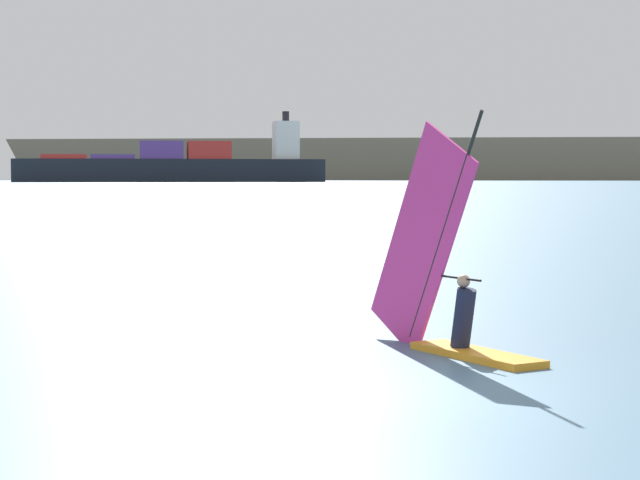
% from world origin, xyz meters
% --- Properties ---
extents(ground_plane, '(4000.00, 4000.00, 0.00)m').
position_xyz_m(ground_plane, '(0.00, 0.00, 0.00)').
color(ground_plane, '#476B84').
extents(windsurfer, '(2.56, 4.10, 4.25)m').
position_xyz_m(windsurfer, '(1.67, 3.46, 1.02)').
color(windsurfer, orange).
rests_on(windsurfer, ground_plane).
extents(cargo_ship, '(179.94, 56.01, 41.50)m').
position_xyz_m(cargo_ship, '(-79.56, 648.01, 9.89)').
color(cargo_ship, black).
rests_on(cargo_ship, ground_plane).
extents(distant_headland, '(1397.98, 432.06, 36.19)m').
position_xyz_m(distant_headland, '(145.01, 1085.52, 18.09)').
color(distant_headland, '#756B56').
rests_on(distant_headland, ground_plane).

